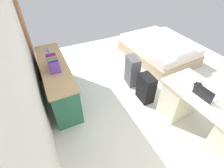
% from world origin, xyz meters
% --- Properties ---
extents(ground_plane, '(5.62, 5.62, 0.00)m').
position_xyz_m(ground_plane, '(0.00, 0.00, 0.00)').
color(ground_plane, silver).
extents(wall_back, '(4.62, 0.10, 2.56)m').
position_xyz_m(wall_back, '(0.00, 2.11, 1.28)').
color(wall_back, silver).
rests_on(wall_back, ground_plane).
extents(door_wooden, '(0.88, 0.05, 2.04)m').
position_xyz_m(door_wooden, '(1.76, 2.03, 1.02)').
color(door_wooden, '#936038').
rests_on(door_wooden, ground_plane).
extents(desk, '(1.47, 0.74, 0.76)m').
position_xyz_m(desk, '(-1.23, -0.16, 0.40)').
color(desk, beige).
rests_on(desk, ground_plane).
extents(credenza, '(1.80, 0.48, 0.77)m').
position_xyz_m(credenza, '(0.64, 1.73, 0.38)').
color(credenza, '#28664C').
rests_on(credenza, ground_plane).
extents(bed, '(1.99, 1.53, 0.58)m').
position_xyz_m(bed, '(1.05, -1.07, 0.24)').
color(bed, tan).
rests_on(bed, ground_plane).
extents(suitcase_black, '(0.37, 0.23, 0.57)m').
position_xyz_m(suitcase_black, '(-0.19, 0.20, 0.28)').
color(suitcase_black, black).
rests_on(suitcase_black, ground_plane).
extents(suitcase_spare_grey, '(0.39, 0.27, 0.66)m').
position_xyz_m(suitcase_spare_grey, '(0.38, 0.17, 0.33)').
color(suitcase_spare_grey, '#4C4C51').
rests_on(suitcase_spare_grey, ground_plane).
extents(laptop, '(0.32, 0.24, 0.21)m').
position_xyz_m(laptop, '(-1.15, -0.07, 0.81)').
color(laptop, '#B7B7BC').
rests_on(laptop, desk).
extents(computer_mouse, '(0.07, 0.10, 0.03)m').
position_xyz_m(computer_mouse, '(-0.89, -0.10, 0.77)').
color(computer_mouse, white).
rests_on(computer_mouse, desk).
extents(cell_phone_by_mouse, '(0.09, 0.15, 0.01)m').
position_xyz_m(cell_phone_by_mouse, '(-0.90, -0.23, 0.76)').
color(cell_phone_by_mouse, black).
rests_on(cell_phone_by_mouse, desk).
extents(book_row, '(0.36, 0.17, 0.23)m').
position_xyz_m(book_row, '(0.51, 1.73, 0.88)').
color(book_row, '#673CB1').
rests_on(book_row, credenza).
extents(figurine_small, '(0.08, 0.08, 0.11)m').
position_xyz_m(figurine_small, '(1.19, 1.73, 0.82)').
color(figurine_small, '#4C7FBF').
rests_on(figurine_small, credenza).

